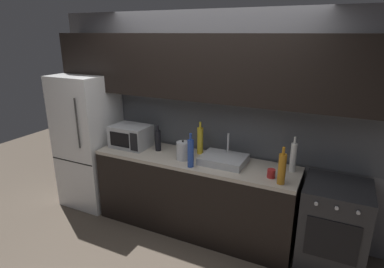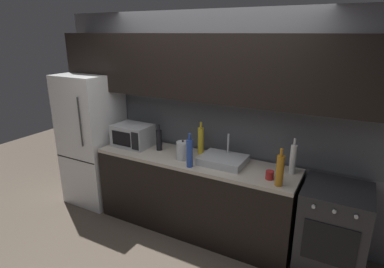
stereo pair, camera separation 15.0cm
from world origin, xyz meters
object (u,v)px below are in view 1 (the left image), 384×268
object	(u,v)px
refrigerator	(89,141)
wine_bottle_white	(293,157)
wine_bottle_amber	(282,169)
microwave	(131,136)
mug_red	(271,173)
oven_range	(333,227)
wine_bottle_blue	(191,153)
wine_bottle_dark	(158,140)
wine_bottle_yellow	(200,140)
kettle	(183,151)

from	to	relation	value
refrigerator	wine_bottle_white	xyz separation A→B (m)	(2.60, 0.13, 0.18)
refrigerator	wine_bottle_amber	world-z (taller)	refrigerator
microwave	refrigerator	bearing A→B (deg)	-178.45
wine_bottle_white	mug_red	xyz separation A→B (m)	(-0.16, -0.24, -0.11)
oven_range	wine_bottle_white	distance (m)	0.77
refrigerator	wine_bottle_white	distance (m)	2.61
refrigerator	wine_bottle_white	size ratio (longest dim) A/B	4.71
wine_bottle_blue	wine_bottle_white	bearing A→B (deg)	19.53
wine_bottle_dark	wine_bottle_yellow	world-z (taller)	wine_bottle_yellow
oven_range	microwave	size ratio (longest dim) A/B	1.96
refrigerator	kettle	size ratio (longest dim) A/B	7.74
mug_red	wine_bottle_white	bearing A→B (deg)	56.33
refrigerator	wine_bottle_blue	xyz separation A→B (m)	(1.62, -0.22, 0.18)
refrigerator	kettle	xyz separation A→B (m)	(1.45, -0.07, 0.12)
microwave	wine_bottle_white	bearing A→B (deg)	3.39
wine_bottle_white	oven_range	bearing A→B (deg)	-16.46
kettle	wine_bottle_yellow	xyz separation A→B (m)	(0.09, 0.25, 0.06)
kettle	wine_bottle_amber	world-z (taller)	wine_bottle_amber
wine_bottle_amber	wine_bottle_dark	xyz separation A→B (m)	(-1.50, 0.24, -0.02)
oven_range	mug_red	bearing A→B (deg)	-170.14
wine_bottle_yellow	wine_bottle_dark	bearing A→B (deg)	-164.74
wine_bottle_amber	wine_bottle_blue	world-z (taller)	wine_bottle_blue
wine_bottle_dark	mug_red	world-z (taller)	wine_bottle_dark
refrigerator	wine_bottle_yellow	distance (m)	1.57
microwave	kettle	size ratio (longest dim) A/B	2.03
wine_bottle_amber	kettle	bearing A→B (deg)	173.35
wine_bottle_yellow	wine_bottle_white	distance (m)	1.06
wine_bottle_blue	mug_red	bearing A→B (deg)	7.56
microwave	mug_red	world-z (taller)	microwave
microwave	wine_bottle_dark	size ratio (longest dim) A/B	1.45
oven_range	wine_bottle_dark	size ratio (longest dim) A/B	2.83
microwave	kettle	bearing A→B (deg)	-6.43
microwave	wine_bottle_dark	xyz separation A→B (m)	(0.37, 0.03, -0.00)
refrigerator	kettle	bearing A→B (deg)	-2.70
refrigerator	mug_red	world-z (taller)	refrigerator
oven_range	wine_bottle_yellow	world-z (taller)	wine_bottle_yellow
oven_range	microwave	distance (m)	2.45
wine_bottle_amber	wine_bottle_blue	size ratio (longest dim) A/B	0.99
refrigerator	wine_bottle_blue	size ratio (longest dim) A/B	4.75
wine_bottle_blue	wine_bottle_white	xyz separation A→B (m)	(0.98, 0.35, 0.00)
refrigerator	wine_bottle_dark	xyz separation A→B (m)	(1.05, 0.05, 0.15)
microwave	wine_bottle_blue	bearing A→B (deg)	-14.07
wine_bottle_amber	wine_bottle_blue	xyz separation A→B (m)	(-0.94, -0.02, 0.00)
microwave	wine_bottle_blue	xyz separation A→B (m)	(0.94, -0.24, 0.02)
oven_range	wine_bottle_dark	world-z (taller)	wine_bottle_dark
wine_bottle_amber	wine_bottle_white	xyz separation A→B (m)	(0.05, 0.33, 0.00)
refrigerator	wine_bottle_yellow	bearing A→B (deg)	6.61
oven_range	mug_red	world-z (taller)	mug_red
microwave	wine_bottle_blue	size ratio (longest dim) A/B	1.25
microwave	wine_bottle_white	world-z (taller)	wine_bottle_white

